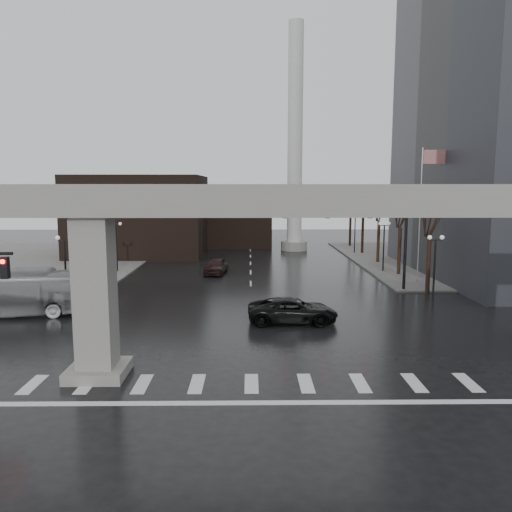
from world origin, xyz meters
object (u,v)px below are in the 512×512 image
object	(u,v)px
signal_mast_arm	(360,221)
far_car	(216,266)
city_bus	(11,293)
pickup_truck	(293,310)

from	to	relation	value
signal_mast_arm	far_car	xyz separation A→B (m)	(-12.46, 8.47, -5.02)
city_bus	far_car	world-z (taller)	city_bus
signal_mast_arm	city_bus	world-z (taller)	signal_mast_arm
pickup_truck	far_car	distance (m)	19.32
far_car	signal_mast_arm	bearing A→B (deg)	-27.30
city_bus	pickup_truck	bearing A→B (deg)	-102.97
signal_mast_arm	far_car	world-z (taller)	signal_mast_arm
pickup_truck	far_car	xyz separation A→B (m)	(-6.12, 18.33, 0.02)
city_bus	far_car	bearing A→B (deg)	-44.51
pickup_truck	signal_mast_arm	bearing A→B (deg)	-32.44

